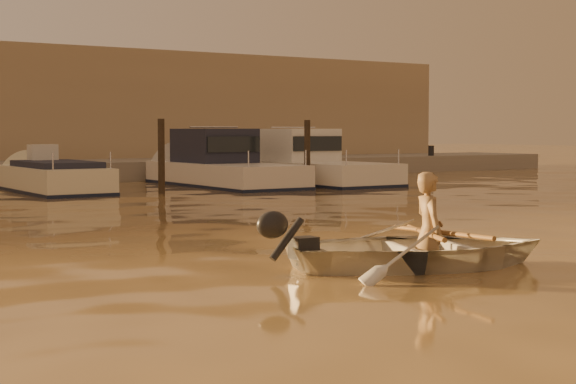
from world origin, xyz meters
TOP-DOWN VIEW (x-y plane):
  - ground_plane at (0.00, 0.00)m, footprint 160.00×160.00m
  - dinghy at (2.07, 0.40)m, footprint 3.86×3.31m
  - person at (2.17, 0.36)m, footprint 0.51×0.62m
  - outboard_motor at (0.66, 0.91)m, footprint 0.98×0.68m
  - oar_port at (2.31, 0.31)m, footprint 0.35×2.09m
  - oar_starboard at (2.12, 0.38)m, footprint 1.10×1.85m
  - moored_boat_3 at (2.59, 16.00)m, footprint 1.88×5.51m
  - moored_boat_4 at (7.91, 16.00)m, footprint 2.35×7.21m
  - moored_boat_5 at (10.94, 16.00)m, footprint 2.43×8.10m
  - piling_3 at (4.80, 13.80)m, footprint 0.18×0.18m
  - piling_4 at (9.50, 13.80)m, footprint 0.18×0.18m
  - fender_d at (2.39, 14.13)m, footprint 0.30×0.30m
  - fender_e at (8.21, 13.53)m, footprint 0.30×0.30m

SIDE VIEW (x-z plane):
  - ground_plane at x=0.00m, z-range 0.00..0.00m
  - fender_d at x=2.39m, z-range -0.05..0.25m
  - fender_e at x=8.21m, z-range -0.05..0.25m
  - dinghy at x=2.07m, z-range -0.12..0.56m
  - moored_boat_3 at x=2.59m, z-range -0.25..0.70m
  - outboard_motor at x=0.66m, z-range -0.07..0.63m
  - oar_port at x=2.31m, z-range 0.35..0.49m
  - oar_starboard at x=2.12m, z-range 0.35..0.49m
  - person at x=2.17m, z-range -0.30..1.17m
  - moored_boat_4 at x=7.91m, z-range -0.25..1.50m
  - moored_boat_5 at x=10.94m, z-range -0.25..1.50m
  - piling_3 at x=4.80m, z-range -0.20..2.00m
  - piling_4 at x=9.50m, z-range -0.20..2.00m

